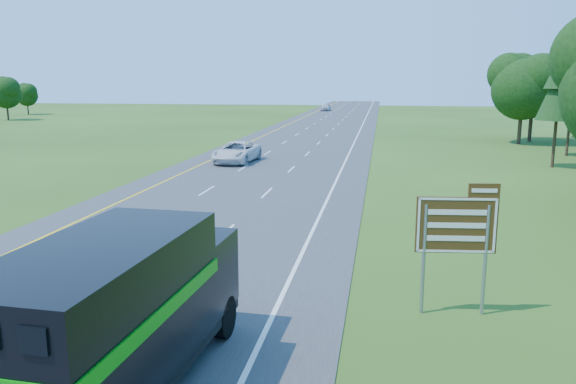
# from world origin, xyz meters

# --- Properties ---
(road) EXTENTS (15.00, 260.00, 0.04)m
(road) POSITION_xyz_m (0.00, 50.00, 0.02)
(road) COLOR #38383A
(road) RESTS_ON ground
(lane_markings) EXTENTS (11.15, 260.00, 0.01)m
(lane_markings) POSITION_xyz_m (0.00, 50.00, 0.04)
(lane_markings) COLOR yellow
(lane_markings) RESTS_ON road
(horse_truck) EXTENTS (2.85, 8.02, 3.50)m
(horse_truck) POSITION_xyz_m (3.32, 7.29, 1.91)
(horse_truck) COLOR black
(horse_truck) RESTS_ON road
(white_suv) EXTENTS (3.08, 6.05, 1.64)m
(white_suv) POSITION_xyz_m (-3.06, 40.90, 0.86)
(white_suv) COLOR silver
(white_suv) RESTS_ON road
(far_car) EXTENTS (2.13, 4.58, 1.52)m
(far_car) POSITION_xyz_m (-3.82, 120.08, 0.80)
(far_car) COLOR silver
(far_car) RESTS_ON road
(exit_sign) EXTENTS (2.20, 0.31, 3.75)m
(exit_sign) POSITION_xyz_m (10.48, 12.99, 2.43)
(exit_sign) COLOR gray
(exit_sign) RESTS_ON ground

